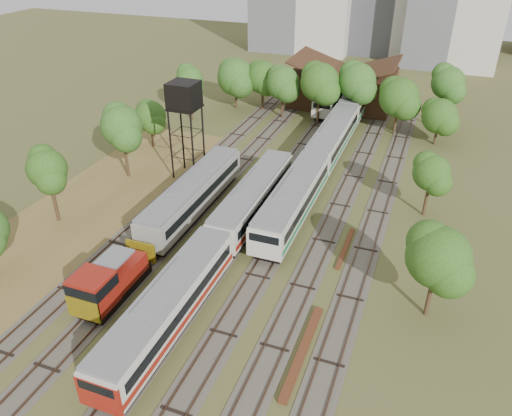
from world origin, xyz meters
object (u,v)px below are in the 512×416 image
at_px(railcar_red_set, 218,244).
at_px(water_tower, 184,98).
at_px(shunter_locomotive, 107,283).
at_px(railcar_green_set, 333,138).

relative_size(railcar_red_set, water_tower, 3.08).
xyz_separation_m(railcar_red_set, shunter_locomotive, (-6.00, -7.79, -0.19)).
bearing_deg(shunter_locomotive, railcar_red_set, 52.39).
distance_m(railcar_red_set, railcar_green_set, 27.11).
distance_m(railcar_green_set, water_tower, 20.20).
distance_m(railcar_red_set, shunter_locomotive, 9.83).
relative_size(shunter_locomotive, water_tower, 0.72).
distance_m(shunter_locomotive, water_tower, 24.27).
xyz_separation_m(railcar_red_set, water_tower, (-10.49, 14.79, 7.48)).
bearing_deg(railcar_green_set, shunter_locomotive, -106.12).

